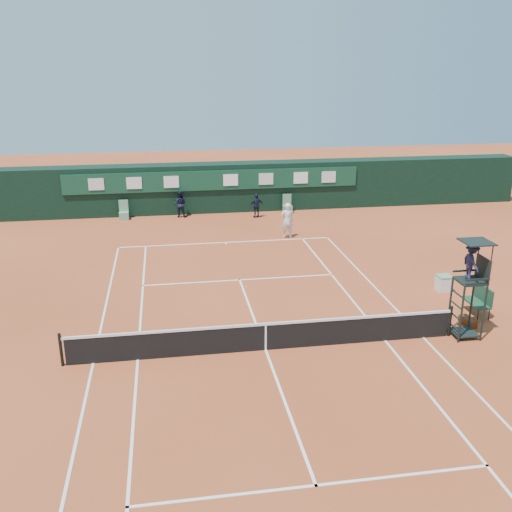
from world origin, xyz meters
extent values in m
plane|color=#AF4E29|center=(0.00, 0.00, 0.00)|extent=(90.00, 90.00, 0.00)
cube|color=white|center=(0.00, 11.88, 0.01)|extent=(11.05, 0.08, 0.01)
cube|color=silver|center=(5.49, 0.00, 0.01)|extent=(0.08, 23.85, 0.01)
cube|color=silver|center=(-5.49, 0.00, 0.01)|extent=(0.08, 23.85, 0.01)
cube|color=silver|center=(4.12, 0.00, 0.01)|extent=(0.08, 23.85, 0.01)
cube|color=white|center=(-4.12, 0.00, 0.01)|extent=(0.08, 23.85, 0.01)
cube|color=white|center=(0.00, 6.40, 0.01)|extent=(8.31, 0.08, 0.01)
cube|color=white|center=(0.00, -6.40, 0.01)|extent=(8.31, 0.08, 0.01)
cube|color=white|center=(0.00, 0.00, 0.01)|extent=(0.08, 12.88, 0.01)
cube|color=silver|center=(0.00, 11.73, 0.01)|extent=(0.08, 0.30, 0.01)
cube|color=black|center=(0.00, 0.00, 0.45)|extent=(12.60, 0.04, 0.90)
cube|color=white|center=(0.00, 0.00, 0.93)|extent=(12.80, 0.06, 0.08)
cube|color=white|center=(0.00, 0.00, 0.46)|extent=(0.06, 0.05, 0.92)
cylinder|color=black|center=(6.40, 0.00, 0.55)|extent=(0.10, 0.10, 1.10)
cylinder|color=black|center=(-6.40, 0.00, 0.55)|extent=(0.10, 0.10, 1.10)
cube|color=black|center=(0.00, 18.75, 1.50)|extent=(40.00, 1.50, 3.00)
cube|color=#103D27|center=(0.00, 17.94, 2.10)|extent=(18.00, 0.10, 1.20)
cube|color=silver|center=(-7.00, 17.87, 2.10)|extent=(0.90, 0.04, 0.70)
cube|color=silver|center=(-4.80, 17.87, 2.10)|extent=(0.90, 0.04, 0.70)
cube|color=white|center=(-2.60, 17.87, 2.10)|extent=(0.90, 0.04, 0.70)
cube|color=white|center=(1.00, 17.87, 2.10)|extent=(0.90, 0.04, 0.70)
cube|color=silver|center=(3.20, 17.87, 2.10)|extent=(0.90, 0.04, 0.70)
cube|color=white|center=(5.40, 17.87, 2.10)|extent=(0.90, 0.04, 0.70)
cube|color=silver|center=(7.20, 17.87, 2.10)|extent=(0.90, 0.04, 0.70)
cube|color=#619471|center=(-5.50, 17.45, 0.23)|extent=(0.55, 0.50, 0.46)
cube|color=#5E906A|center=(-5.50, 17.67, 0.80)|extent=(0.55, 0.06, 0.70)
cube|color=#58875F|center=(4.50, 17.45, 0.23)|extent=(0.55, 0.50, 0.46)
cube|color=#54805D|center=(4.50, 17.67, 0.80)|extent=(0.55, 0.06, 0.70)
cylinder|color=black|center=(6.49, -0.51, 1.00)|extent=(0.07, 0.07, 2.00)
cylinder|color=black|center=(6.49, 0.29, 1.00)|extent=(0.07, 0.07, 2.00)
cylinder|color=black|center=(7.29, -0.51, 1.00)|extent=(0.07, 0.07, 2.00)
cylinder|color=black|center=(7.29, 0.29, 1.00)|extent=(0.07, 0.07, 2.00)
cube|color=black|center=(6.89, -0.11, 2.04)|extent=(0.85, 0.85, 0.08)
cube|color=black|center=(7.29, -0.11, 2.45)|extent=(0.06, 0.85, 0.80)
cube|color=black|center=(6.89, -0.53, 2.25)|extent=(0.85, 0.05, 0.06)
cube|color=black|center=(6.89, 0.31, 2.25)|extent=(0.85, 0.05, 0.06)
cylinder|color=black|center=(7.29, -0.51, 2.90)|extent=(0.04, 0.04, 1.00)
cylinder|color=black|center=(7.29, 0.29, 2.90)|extent=(0.04, 0.04, 1.00)
cube|color=black|center=(6.94, -0.11, 3.40)|extent=(0.95, 0.95, 0.04)
cube|color=black|center=(6.89, -0.11, 0.15)|extent=(0.80, 0.80, 0.05)
cube|color=black|center=(6.49, -0.11, 0.40)|extent=(0.04, 0.80, 0.04)
cube|color=black|center=(6.49, -0.11, 0.80)|extent=(0.04, 0.80, 0.04)
cube|color=black|center=(6.49, -0.11, 1.20)|extent=(0.04, 0.80, 0.04)
cube|color=black|center=(6.49, -0.11, 1.60)|extent=(0.04, 0.80, 0.04)
imported|color=black|center=(6.84, -0.11, 2.72)|extent=(0.47, 0.82, 1.28)
cube|color=#193E27|center=(8.24, 1.53, 0.45)|extent=(0.55, 1.20, 0.08)
cube|color=#173A28|center=(8.49, 1.53, 0.80)|extent=(0.06, 1.20, 0.60)
cylinder|color=black|center=(8.02, 0.98, 0.20)|extent=(0.04, 0.04, 0.41)
cylinder|color=black|center=(8.46, 0.98, 0.20)|extent=(0.04, 0.04, 0.41)
cylinder|color=black|center=(8.02, 2.08, 0.20)|extent=(0.04, 0.04, 0.41)
cylinder|color=black|center=(8.46, 2.08, 0.20)|extent=(0.04, 0.04, 0.41)
cube|color=black|center=(7.49, 0.70, 0.13)|extent=(0.40, 0.75, 0.27)
cube|color=silver|center=(8.16, 3.91, 0.30)|extent=(0.55, 0.55, 0.60)
cube|color=#62956C|center=(8.16, 3.91, 0.62)|extent=(0.57, 0.57, 0.05)
sphere|color=#E0EB36|center=(0.16, 5.48, 0.04)|extent=(0.07, 0.07, 0.07)
imported|color=silver|center=(3.35, 12.26, 0.95)|extent=(0.70, 0.46, 1.90)
imported|color=black|center=(-2.14, 17.51, 0.81)|extent=(0.92, 0.80, 1.62)
imported|color=black|center=(2.41, 16.64, 0.73)|extent=(0.92, 0.56, 1.47)
camera|label=1|loc=(-2.97, -16.41, 8.93)|focal=40.00mm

